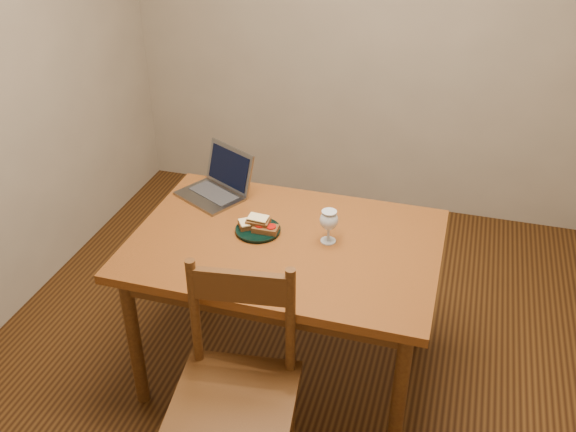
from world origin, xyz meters
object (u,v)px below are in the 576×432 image
(laptop, at_px, (219,183))
(chair, at_px, (236,383))
(table, at_px, (285,257))
(plate, at_px, (258,230))
(milk_glass, at_px, (329,226))

(laptop, bearing_deg, chair, -37.64)
(table, height_order, plate, plate)
(chair, relative_size, plate, 2.51)
(table, xyz_separation_m, plate, (-0.13, 0.03, 0.09))
(chair, height_order, milk_glass, chair)
(chair, xyz_separation_m, plate, (-0.13, 0.65, 0.23))
(table, relative_size, milk_glass, 8.61)
(chair, bearing_deg, table, 81.95)
(milk_glass, height_order, laptop, laptop)
(chair, height_order, plate, chair)
(plate, bearing_deg, table, -13.74)
(table, distance_m, plate, 0.17)
(chair, relative_size, laptop, 1.29)
(table, relative_size, chair, 2.62)
(table, height_order, chair, chair)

